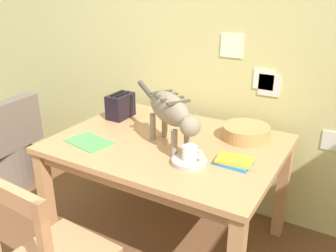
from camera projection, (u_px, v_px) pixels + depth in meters
wall_rear at (228, 43)px, 2.51m from camera, size 5.27×0.11×2.50m
dining_table at (168, 154)px, 2.24m from camera, size 1.34×1.00×0.74m
cat at (171, 111)px, 2.04m from camera, size 0.63×0.44×0.33m
saucer_bowl at (189, 161)px, 1.94m from camera, size 0.19×0.19×0.03m
coffee_mug at (190, 153)px, 1.92m from camera, size 0.12×0.08×0.08m
magazine at (89, 142)px, 2.20m from camera, size 0.30×0.23×0.01m
book_stack at (234, 162)px, 1.93m from camera, size 0.20×0.14×0.03m
wicker_basket at (246, 132)px, 2.23m from camera, size 0.29×0.29×0.08m
toaster at (120, 106)px, 2.57m from camera, size 0.12×0.20×0.18m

